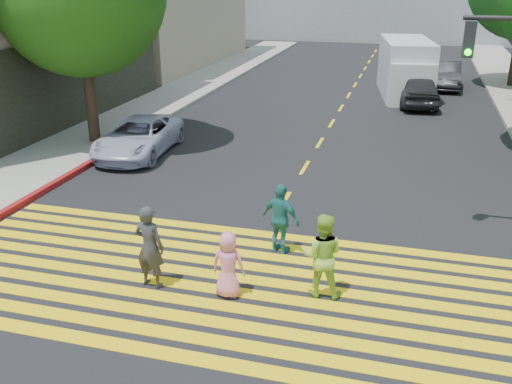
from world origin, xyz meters
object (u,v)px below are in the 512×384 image
at_px(pedestrian_woman, 322,255).
at_px(white_van, 406,70).
at_px(pedestrian_man, 150,247).
at_px(pedestrian_child, 228,265).
at_px(dark_car_parked, 445,74).
at_px(pedestrian_extra, 281,219).
at_px(silver_car, 425,66).
at_px(dark_car_near, 418,90).
at_px(white_sedan, 139,137).

height_order(pedestrian_woman, white_van, white_van).
relative_size(pedestrian_man, pedestrian_woman, 1.02).
height_order(pedestrian_child, dark_car_parked, dark_car_parked).
bearing_deg(pedestrian_man, pedestrian_child, -169.04).
height_order(pedestrian_extra, silver_car, pedestrian_extra).
xyz_separation_m(pedestrian_child, dark_car_near, (3.37, 18.68, 0.07)).
height_order(pedestrian_man, dark_car_near, pedestrian_man).
bearing_deg(pedestrian_woman, pedestrian_man, 5.14).
height_order(pedestrian_extra, dark_car_near, pedestrian_extra).
height_order(pedestrian_extra, white_sedan, pedestrian_extra).
height_order(pedestrian_man, pedestrian_extra, pedestrian_man).
xyz_separation_m(pedestrian_extra, white_van, (2.15, 18.66, 0.50)).
distance_m(dark_car_near, white_van, 2.27).
distance_m(pedestrian_man, dark_car_near, 19.39).
height_order(dark_car_near, dark_car_parked, dark_car_near).
distance_m(pedestrian_man, white_sedan, 9.18).
relative_size(dark_car_near, dark_car_parked, 1.00).
relative_size(pedestrian_man, white_sedan, 0.39).
xyz_separation_m(silver_car, dark_car_parked, (1.08, -3.65, 0.12)).
bearing_deg(pedestrian_woman, pedestrian_child, 12.16).
bearing_deg(white_sedan, pedestrian_woman, -48.31).
height_order(pedestrian_child, silver_car, pedestrian_child).
relative_size(pedestrian_child, silver_car, 0.33).
distance_m(pedestrian_child, dark_car_near, 18.98).
distance_m(pedestrian_man, silver_car, 27.80).
distance_m(pedestrian_extra, white_sedan, 8.80).
bearing_deg(white_sedan, pedestrian_man, -65.98).
bearing_deg(dark_car_near, pedestrian_man, 68.64).
bearing_deg(pedestrian_woman, silver_car, -98.74).
bearing_deg(pedestrian_man, white_van, -92.66).
height_order(pedestrian_woman, dark_car_near, pedestrian_woman).
relative_size(pedestrian_extra, white_van, 0.27).
bearing_deg(pedestrian_man, pedestrian_woman, -161.18).
height_order(pedestrian_man, silver_car, pedestrian_man).
distance_m(pedestrian_woman, white_sedan, 10.75).
bearing_deg(white_van, pedestrian_child, -106.36).
bearing_deg(white_sedan, pedestrian_child, -57.53).
relative_size(pedestrian_woman, pedestrian_extra, 1.05).
bearing_deg(pedestrian_extra, dark_car_parked, -79.57).
bearing_deg(dark_car_near, pedestrian_woman, 78.49).
bearing_deg(silver_car, dark_car_near, 91.70).
bearing_deg(pedestrian_child, pedestrian_extra, -103.53).
bearing_deg(pedestrian_child, silver_car, -96.31).
xyz_separation_m(white_sedan, dark_car_near, (9.29, 10.62, 0.12)).
height_order(pedestrian_man, pedestrian_child, pedestrian_man).
distance_m(pedestrian_extra, dark_car_near, 16.81).
relative_size(dark_car_near, silver_car, 1.05).
bearing_deg(pedestrian_woman, dark_car_near, -99.67).
xyz_separation_m(dark_car_near, white_van, (-0.66, 2.09, 0.57)).
distance_m(pedestrian_man, dark_car_parked, 24.49).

